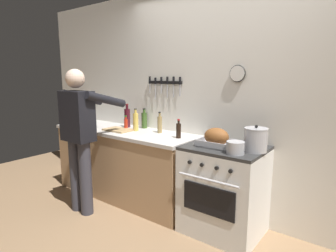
{
  "coord_description": "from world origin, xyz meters",
  "views": [
    {
      "loc": [
        1.4,
        -1.5,
        1.6
      ],
      "look_at": [
        -0.38,
        0.85,
        1.06
      ],
      "focal_mm": 30.22,
      "sensor_mm": 36.0,
      "label": 1
    }
  ],
  "objects_px": {
    "bottle_olive_oil": "(144,120)",
    "bottle_vinegar": "(160,124)",
    "roasting_pan": "(216,138)",
    "bottle_cooking_oil": "(136,121)",
    "stove": "(224,190)",
    "bottle_hot_sauce": "(126,124)",
    "person_cook": "(80,132)",
    "bottle_wine_red": "(127,117)",
    "cutting_board": "(118,130)",
    "bottle_soy_sauce": "(179,130)",
    "saucepan": "(235,148)",
    "stock_pot": "(256,140)"
  },
  "relations": [
    {
      "from": "stove",
      "to": "cutting_board",
      "type": "height_order",
      "value": "cutting_board"
    },
    {
      "from": "bottle_olive_oil",
      "to": "bottle_vinegar",
      "type": "distance_m",
      "value": 0.38
    },
    {
      "from": "bottle_olive_oil",
      "to": "bottle_cooking_oil",
      "type": "relative_size",
      "value": 0.93
    },
    {
      "from": "stock_pot",
      "to": "bottle_olive_oil",
      "type": "bearing_deg",
      "value": 171.25
    },
    {
      "from": "bottle_vinegar",
      "to": "bottle_cooking_oil",
      "type": "bearing_deg",
      "value": -166.02
    },
    {
      "from": "roasting_pan",
      "to": "bottle_soy_sauce",
      "type": "height_order",
      "value": "bottle_soy_sauce"
    },
    {
      "from": "saucepan",
      "to": "bottle_olive_oil",
      "type": "distance_m",
      "value": 1.54
    },
    {
      "from": "cutting_board",
      "to": "bottle_vinegar",
      "type": "relative_size",
      "value": 1.4
    },
    {
      "from": "person_cook",
      "to": "saucepan",
      "type": "relative_size",
      "value": 10.37
    },
    {
      "from": "bottle_soy_sauce",
      "to": "bottle_vinegar",
      "type": "bearing_deg",
      "value": 164.32
    },
    {
      "from": "person_cook",
      "to": "bottle_wine_red",
      "type": "distance_m",
      "value": 0.76
    },
    {
      "from": "saucepan",
      "to": "bottle_vinegar",
      "type": "relative_size",
      "value": 0.62
    },
    {
      "from": "saucepan",
      "to": "bottle_vinegar",
      "type": "distance_m",
      "value": 1.16
    },
    {
      "from": "bottle_soy_sauce",
      "to": "bottle_hot_sauce",
      "type": "xyz_separation_m",
      "value": [
        -0.84,
        0.01,
        -0.02
      ]
    },
    {
      "from": "stock_pot",
      "to": "saucepan",
      "type": "relative_size",
      "value": 1.54
    },
    {
      "from": "bottle_wine_red",
      "to": "bottle_cooking_oil",
      "type": "bearing_deg",
      "value": -23.69
    },
    {
      "from": "bottle_vinegar",
      "to": "bottle_wine_red",
      "type": "relative_size",
      "value": 0.82
    },
    {
      "from": "roasting_pan",
      "to": "bottle_cooking_oil",
      "type": "distance_m",
      "value": 1.18
    },
    {
      "from": "stock_pot",
      "to": "stove",
      "type": "bearing_deg",
      "value": -178.84
    },
    {
      "from": "stove",
      "to": "bottle_vinegar",
      "type": "bearing_deg",
      "value": 172.05
    },
    {
      "from": "cutting_board",
      "to": "bottle_wine_red",
      "type": "bearing_deg",
      "value": 108.63
    },
    {
      "from": "cutting_board",
      "to": "bottle_hot_sauce",
      "type": "bearing_deg",
      "value": 81.61
    },
    {
      "from": "person_cook",
      "to": "bottle_hot_sauce",
      "type": "relative_size",
      "value": 9.33
    },
    {
      "from": "stove",
      "to": "bottle_wine_red",
      "type": "distance_m",
      "value": 1.64
    },
    {
      "from": "saucepan",
      "to": "bottle_cooking_oil",
      "type": "distance_m",
      "value": 1.46
    },
    {
      "from": "stove",
      "to": "bottle_hot_sauce",
      "type": "height_order",
      "value": "bottle_hot_sauce"
    },
    {
      "from": "roasting_pan",
      "to": "bottle_vinegar",
      "type": "height_order",
      "value": "bottle_vinegar"
    },
    {
      "from": "bottle_cooking_oil",
      "to": "bottle_hot_sauce",
      "type": "relative_size",
      "value": 1.59
    },
    {
      "from": "cutting_board",
      "to": "bottle_vinegar",
      "type": "height_order",
      "value": "bottle_vinegar"
    },
    {
      "from": "bottle_wine_red",
      "to": "stock_pot",
      "type": "bearing_deg",
      "value": -5.04
    },
    {
      "from": "stock_pot",
      "to": "saucepan",
      "type": "xyz_separation_m",
      "value": [
        -0.11,
        -0.19,
        -0.05
      ]
    },
    {
      "from": "person_cook",
      "to": "stock_pot",
      "type": "distance_m",
      "value": 1.91
    },
    {
      "from": "bottle_soy_sauce",
      "to": "bottle_cooking_oil",
      "type": "height_order",
      "value": "bottle_cooking_oil"
    },
    {
      "from": "stove",
      "to": "saucepan",
      "type": "height_order",
      "value": "saucepan"
    },
    {
      "from": "saucepan",
      "to": "bottle_cooking_oil",
      "type": "height_order",
      "value": "bottle_cooking_oil"
    },
    {
      "from": "saucepan",
      "to": "bottle_soy_sauce",
      "type": "distance_m",
      "value": 0.8
    },
    {
      "from": "bottle_soy_sauce",
      "to": "person_cook",
      "type": "bearing_deg",
      "value": -146.04
    },
    {
      "from": "bottle_soy_sauce",
      "to": "bottle_cooking_oil",
      "type": "distance_m",
      "value": 0.67
    },
    {
      "from": "person_cook",
      "to": "bottle_wine_red",
      "type": "height_order",
      "value": "person_cook"
    },
    {
      "from": "saucepan",
      "to": "bottle_cooking_oil",
      "type": "relative_size",
      "value": 0.57
    },
    {
      "from": "stove",
      "to": "person_cook",
      "type": "height_order",
      "value": "person_cook"
    },
    {
      "from": "saucepan",
      "to": "bottle_wine_red",
      "type": "height_order",
      "value": "bottle_wine_red"
    },
    {
      "from": "cutting_board",
      "to": "bottle_hot_sauce",
      "type": "relative_size",
      "value": 2.02
    },
    {
      "from": "person_cook",
      "to": "bottle_cooking_oil",
      "type": "xyz_separation_m",
      "value": [
        0.26,
        0.64,
        0.07
      ]
    },
    {
      "from": "stove",
      "to": "bottle_olive_oil",
      "type": "distance_m",
      "value": 1.43
    },
    {
      "from": "saucepan",
      "to": "cutting_board",
      "type": "distance_m",
      "value": 1.63
    },
    {
      "from": "cutting_board",
      "to": "bottle_vinegar",
      "type": "xyz_separation_m",
      "value": [
        0.51,
        0.21,
        0.1
      ]
    },
    {
      "from": "person_cook",
      "to": "stock_pot",
      "type": "relative_size",
      "value": 6.71
    },
    {
      "from": "bottle_hot_sauce",
      "to": "roasting_pan",
      "type": "bearing_deg",
      "value": -3.75
    },
    {
      "from": "stock_pot",
      "to": "bottle_soy_sauce",
      "type": "height_order",
      "value": "stock_pot"
    }
  ]
}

